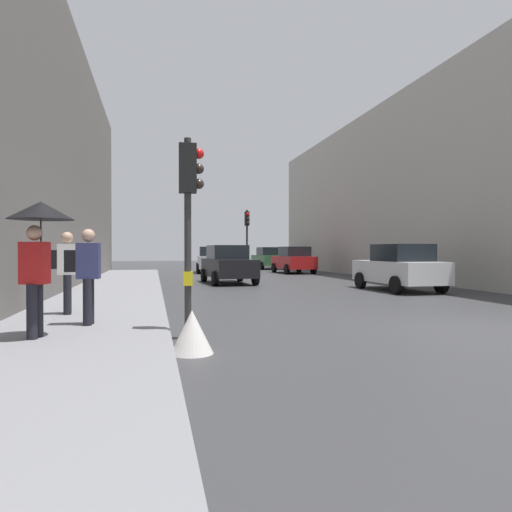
{
  "coord_description": "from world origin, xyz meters",
  "views": [
    {
      "loc": [
        -6.18,
        -8.07,
        1.54
      ],
      "look_at": [
        -2.54,
        8.85,
        1.32
      ],
      "focal_mm": 33.51,
      "sensor_mm": 36.0,
      "label": 1
    }
  ],
  "objects_px": {
    "traffic_light_far_median": "(247,230)",
    "car_white_compact": "(399,268)",
    "car_green_estate": "(268,258)",
    "car_dark_suv": "(228,264)",
    "traffic_light_near_left": "(189,201)",
    "car_silver_hatchback": "(212,260)",
    "car_red_sedan": "(293,260)",
    "pedestrian_with_grey_backpack": "(86,271)",
    "pedestrian_with_black_backpack": "(65,268)",
    "warning_sign_triangle": "(192,332)",
    "pedestrian_with_umbrella": "(39,231)"
  },
  "relations": [
    {
      "from": "pedestrian_with_black_backpack",
      "to": "car_silver_hatchback",
      "type": "bearing_deg",
      "value": 74.98
    },
    {
      "from": "car_red_sedan",
      "to": "pedestrian_with_grey_backpack",
      "type": "xyz_separation_m",
      "value": [
        -10.31,
        -21.14,
        0.29
      ]
    },
    {
      "from": "car_white_compact",
      "to": "warning_sign_triangle",
      "type": "distance_m",
      "value": 12.7
    },
    {
      "from": "traffic_light_near_left",
      "to": "pedestrian_with_grey_backpack",
      "type": "relative_size",
      "value": 1.96
    },
    {
      "from": "car_red_sedan",
      "to": "warning_sign_triangle",
      "type": "height_order",
      "value": "car_red_sedan"
    },
    {
      "from": "traffic_light_near_left",
      "to": "car_red_sedan",
      "type": "height_order",
      "value": "traffic_light_near_left"
    },
    {
      "from": "car_dark_suv",
      "to": "traffic_light_far_median",
      "type": "bearing_deg",
      "value": 71.13
    },
    {
      "from": "car_white_compact",
      "to": "warning_sign_triangle",
      "type": "relative_size",
      "value": 6.56
    },
    {
      "from": "traffic_light_far_median",
      "to": "traffic_light_near_left",
      "type": "relative_size",
      "value": 1.14
    },
    {
      "from": "pedestrian_with_black_backpack",
      "to": "warning_sign_triangle",
      "type": "height_order",
      "value": "pedestrian_with_black_backpack"
    },
    {
      "from": "traffic_light_far_median",
      "to": "pedestrian_with_black_backpack",
      "type": "xyz_separation_m",
      "value": [
        -7.33,
        -17.05,
        -1.55
      ]
    },
    {
      "from": "car_silver_hatchback",
      "to": "car_green_estate",
      "type": "bearing_deg",
      "value": 44.82
    },
    {
      "from": "car_white_compact",
      "to": "pedestrian_with_black_backpack",
      "type": "distance_m",
      "value": 12.31
    },
    {
      "from": "car_white_compact",
      "to": "car_dark_suv",
      "type": "bearing_deg",
      "value": 137.03
    },
    {
      "from": "car_green_estate",
      "to": "pedestrian_with_umbrella",
      "type": "bearing_deg",
      "value": -110.24
    },
    {
      "from": "car_white_compact",
      "to": "car_silver_hatchback",
      "type": "height_order",
      "value": "same"
    },
    {
      "from": "car_white_compact",
      "to": "car_red_sedan",
      "type": "relative_size",
      "value": 0.99
    },
    {
      "from": "traffic_light_near_left",
      "to": "pedestrian_with_black_backpack",
      "type": "xyz_separation_m",
      "value": [
        -2.46,
        2.61,
        -1.23
      ]
    },
    {
      "from": "car_red_sedan",
      "to": "car_green_estate",
      "type": "bearing_deg",
      "value": 90.03
    },
    {
      "from": "pedestrian_with_grey_backpack",
      "to": "car_dark_suv",
      "type": "bearing_deg",
      "value": 69.87
    },
    {
      "from": "car_silver_hatchback",
      "to": "car_red_sedan",
      "type": "distance_m",
      "value": 5.53
    },
    {
      "from": "warning_sign_triangle",
      "to": "traffic_light_far_median",
      "type": "bearing_deg",
      "value": 76.72
    },
    {
      "from": "traffic_light_far_median",
      "to": "car_white_compact",
      "type": "distance_m",
      "value": 12.15
    },
    {
      "from": "car_dark_suv",
      "to": "warning_sign_triangle",
      "type": "distance_m",
      "value": 14.99
    },
    {
      "from": "car_white_compact",
      "to": "car_red_sedan",
      "type": "bearing_deg",
      "value": 90.04
    },
    {
      "from": "car_white_compact",
      "to": "car_red_sedan",
      "type": "xyz_separation_m",
      "value": [
        -0.01,
        13.92,
        0.0
      ]
    },
    {
      "from": "car_red_sedan",
      "to": "warning_sign_triangle",
      "type": "relative_size",
      "value": 6.6
    },
    {
      "from": "pedestrian_with_umbrella",
      "to": "car_white_compact",
      "type": "bearing_deg",
      "value": 38.02
    },
    {
      "from": "car_silver_hatchback",
      "to": "warning_sign_triangle",
      "type": "bearing_deg",
      "value": -97.5
    },
    {
      "from": "car_dark_suv",
      "to": "car_red_sedan",
      "type": "bearing_deg",
      "value": 56.37
    },
    {
      "from": "pedestrian_with_black_backpack",
      "to": "warning_sign_triangle",
      "type": "bearing_deg",
      "value": -57.41
    },
    {
      "from": "traffic_light_near_left",
      "to": "car_green_estate",
      "type": "relative_size",
      "value": 0.81
    },
    {
      "from": "traffic_light_near_left",
      "to": "car_red_sedan",
      "type": "xyz_separation_m",
      "value": [
        8.49,
        22.13,
        -1.51
      ]
    },
    {
      "from": "car_green_estate",
      "to": "car_red_sedan",
      "type": "bearing_deg",
      "value": -89.97
    },
    {
      "from": "warning_sign_triangle",
      "to": "car_dark_suv",
      "type": "bearing_deg",
      "value": 79.13
    },
    {
      "from": "car_silver_hatchback",
      "to": "pedestrian_with_grey_backpack",
      "type": "distance_m",
      "value": 23.5
    },
    {
      "from": "traffic_light_far_median",
      "to": "pedestrian_with_umbrella",
      "type": "height_order",
      "value": "traffic_light_far_median"
    },
    {
      "from": "pedestrian_with_grey_backpack",
      "to": "car_silver_hatchback",
      "type": "bearing_deg",
      "value": 77.51
    },
    {
      "from": "traffic_light_far_median",
      "to": "pedestrian_with_umbrella",
      "type": "bearing_deg",
      "value": -109.92
    },
    {
      "from": "car_silver_hatchback",
      "to": "pedestrian_with_black_backpack",
      "type": "distance_m",
      "value": 22.07
    },
    {
      "from": "car_dark_suv",
      "to": "traffic_light_near_left",
      "type": "bearing_deg",
      "value": -101.59
    },
    {
      "from": "traffic_light_far_median",
      "to": "car_white_compact",
      "type": "bearing_deg",
      "value": -72.4
    },
    {
      "from": "traffic_light_far_median",
      "to": "warning_sign_triangle",
      "type": "bearing_deg",
      "value": -103.28
    },
    {
      "from": "traffic_light_near_left",
      "to": "pedestrian_with_grey_backpack",
      "type": "xyz_separation_m",
      "value": [
        -1.82,
        0.99,
        -1.23
      ]
    },
    {
      "from": "traffic_light_far_median",
      "to": "car_dark_suv",
      "type": "height_order",
      "value": "traffic_light_far_median"
    },
    {
      "from": "car_green_estate",
      "to": "car_dark_suv",
      "type": "xyz_separation_m",
      "value": [
        -5.71,
        -15.59,
        0.0
      ]
    },
    {
      "from": "traffic_light_near_left",
      "to": "car_red_sedan",
      "type": "bearing_deg",
      "value": 69.01
    },
    {
      "from": "traffic_light_far_median",
      "to": "pedestrian_with_grey_backpack",
      "type": "xyz_separation_m",
      "value": [
        -6.69,
        -18.67,
        -1.55
      ]
    },
    {
      "from": "car_dark_suv",
      "to": "car_silver_hatchback",
      "type": "bearing_deg",
      "value": 87.36
    },
    {
      "from": "traffic_light_far_median",
      "to": "car_dark_suv",
      "type": "xyz_separation_m",
      "value": [
        -2.09,
        -6.12,
        -1.83
      ]
    }
  ]
}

